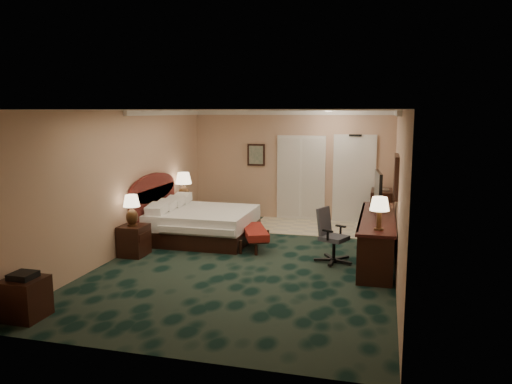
% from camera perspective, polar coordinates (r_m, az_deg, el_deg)
% --- Properties ---
extents(floor, '(5.00, 7.50, 0.00)m').
position_cam_1_polar(floor, '(9.16, -0.37, -7.83)').
color(floor, black).
rests_on(floor, ground).
extents(ceiling, '(5.00, 7.50, 0.00)m').
position_cam_1_polar(ceiling, '(8.76, -0.39, 9.32)').
color(ceiling, white).
rests_on(ceiling, wall_back).
extents(wall_back, '(5.00, 0.00, 2.70)m').
position_cam_1_polar(wall_back, '(12.49, 4.07, 3.04)').
color(wall_back, tan).
rests_on(wall_back, ground).
extents(wall_front, '(5.00, 0.00, 2.70)m').
position_cam_1_polar(wall_front, '(5.40, -10.77, -5.23)').
color(wall_front, tan).
rests_on(wall_front, ground).
extents(wall_left, '(0.00, 7.50, 2.70)m').
position_cam_1_polar(wall_left, '(9.80, -14.65, 1.09)').
color(wall_left, tan).
rests_on(wall_left, ground).
extents(wall_right, '(0.00, 7.50, 2.70)m').
position_cam_1_polar(wall_right, '(8.57, 15.99, -0.10)').
color(wall_right, tan).
rests_on(wall_right, ground).
extents(crown_molding, '(5.00, 7.50, 0.10)m').
position_cam_1_polar(crown_molding, '(8.76, -0.39, 8.99)').
color(crown_molding, silver).
rests_on(crown_molding, wall_back).
extents(tile_patch, '(3.20, 1.70, 0.01)m').
position_cam_1_polar(tile_patch, '(11.75, 7.56, -4.05)').
color(tile_patch, beige).
rests_on(tile_patch, ground).
extents(headboard, '(0.12, 2.00, 1.40)m').
position_cam_1_polar(headboard, '(10.75, -11.64, -1.62)').
color(headboard, '#470A0C').
rests_on(headboard, ground).
extents(entry_door, '(1.02, 0.06, 2.18)m').
position_cam_1_polar(entry_door, '(12.31, 11.14, 1.40)').
color(entry_door, silver).
rests_on(entry_door, ground).
extents(closet_doors, '(1.20, 0.06, 2.10)m').
position_cam_1_polar(closet_doors, '(12.45, 5.16, 1.61)').
color(closet_doors, '#BAB1A5').
rests_on(closet_doors, ground).
extents(wall_art, '(0.45, 0.06, 0.55)m').
position_cam_1_polar(wall_art, '(12.62, 0.02, 4.27)').
color(wall_art, '#4A6555').
rests_on(wall_art, wall_back).
extents(wall_mirror, '(0.05, 0.95, 0.75)m').
position_cam_1_polar(wall_mirror, '(9.14, 15.71, 1.74)').
color(wall_mirror, white).
rests_on(wall_mirror, wall_right).
extents(bed, '(2.02, 1.87, 0.64)m').
position_cam_1_polar(bed, '(10.59, -6.00, -3.75)').
color(bed, white).
rests_on(bed, ground).
extents(nightstand_near, '(0.46, 0.53, 0.58)m').
position_cam_1_polar(nightstand_near, '(9.68, -13.78, -5.39)').
color(nightstand_near, black).
rests_on(nightstand_near, ground).
extents(nightstand_far, '(0.46, 0.53, 0.58)m').
position_cam_1_polar(nightstand_far, '(11.81, -8.20, -2.60)').
color(nightstand_far, black).
rests_on(nightstand_far, ground).
extents(lamp_near, '(0.34, 0.34, 0.58)m').
position_cam_1_polar(lamp_near, '(9.53, -14.01, -2.05)').
color(lamp_near, black).
rests_on(lamp_near, nightstand_near).
extents(lamp_far, '(0.40, 0.40, 0.70)m').
position_cam_1_polar(lamp_far, '(11.76, -8.27, 0.52)').
color(lamp_far, black).
rests_on(lamp_far, nightstand_far).
extents(bed_bench, '(0.83, 1.24, 0.40)m').
position_cam_1_polar(bed_bench, '(9.93, -0.14, -5.29)').
color(bed_bench, maroon).
rests_on(bed_bench, ground).
extents(side_table, '(0.50, 0.50, 0.54)m').
position_cam_1_polar(side_table, '(7.30, -24.91, -10.96)').
color(side_table, black).
rests_on(side_table, ground).
extents(desk, '(0.62, 2.87, 0.83)m').
position_cam_1_polar(desk, '(9.27, 13.62, -5.22)').
color(desk, black).
rests_on(desk, ground).
extents(tv, '(0.18, 0.93, 0.72)m').
position_cam_1_polar(tv, '(9.82, 13.78, 0.18)').
color(tv, black).
rests_on(tv, desk).
extents(desk_lamp, '(0.36, 0.36, 0.54)m').
position_cam_1_polar(desk_lamp, '(8.08, 13.91, -2.38)').
color(desk_lamp, black).
rests_on(desk_lamp, desk).
extents(desk_chair, '(0.74, 0.72, 0.98)m').
position_cam_1_polar(desk_chair, '(9.04, 8.92, -4.96)').
color(desk_chair, '#40414A').
rests_on(desk_chair, ground).
extents(minibar, '(0.47, 0.85, 0.90)m').
position_cam_1_polar(minibar, '(11.87, 14.09, -1.93)').
color(minibar, black).
rests_on(minibar, ground).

